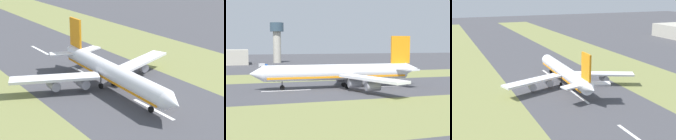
{
  "view_description": "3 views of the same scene",
  "coord_description": "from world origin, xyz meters",
  "views": [
    {
      "loc": [
        68.61,
        102.39,
        46.76
      ],
      "look_at": [
        1.01,
        5.78,
        7.0
      ],
      "focal_mm": 60.0,
      "sensor_mm": 36.0,
      "label": 1
    },
    {
      "loc": [
        -113.36,
        40.33,
        17.09
      ],
      "look_at": [
        1.01,
        5.78,
        7.0
      ],
      "focal_mm": 50.0,
      "sensor_mm": 36.0,
      "label": 2
    },
    {
      "loc": [
        -54.81,
        -128.72,
        45.03
      ],
      "look_at": [
        1.01,
        5.78,
        7.0
      ],
      "focal_mm": 50.0,
      "sensor_mm": 36.0,
      "label": 3
    }
  ],
  "objects": [
    {
      "name": "centreline_dash_near",
      "position": [
        0.0,
        -54.22,
        0.01
      ],
      "size": [
        1.2,
        18.0,
        0.01
      ],
      "primitive_type": "cube",
      "color": "silver",
      "rests_on": "ground"
    },
    {
      "name": "ground_plane",
      "position": [
        0.0,
        0.0,
        0.0
      ],
      "size": [
        800.0,
        800.0,
        0.0
      ],
      "primitive_type": "plane",
      "color": "#424247"
    },
    {
      "name": "grass_median_west",
      "position": [
        -45.0,
        0.0,
        0.0
      ],
      "size": [
        40.0,
        600.0,
        0.01
      ],
      "primitive_type": "cube",
      "color": "olive",
      "rests_on": "ground"
    },
    {
      "name": "airplane_main_jet",
      "position": [
        0.93,
        3.88,
        6.02
      ],
      "size": [
        64.07,
        67.18,
        20.2
      ],
      "color": "white",
      "rests_on": "ground"
    },
    {
      "name": "centreline_dash_far",
      "position": [
        0.0,
        25.78,
        0.01
      ],
      "size": [
        1.2,
        18.0,
        0.01
      ],
      "primitive_type": "cube",
      "color": "silver",
      "rests_on": "ground"
    },
    {
      "name": "grass_median_east",
      "position": [
        45.0,
        0.0,
        0.0
      ],
      "size": [
        40.0,
        600.0,
        0.01
      ],
      "primitive_type": "cube",
      "color": "olive",
      "rests_on": "ground"
    },
    {
      "name": "centreline_dash_mid",
      "position": [
        0.0,
        -14.22,
        0.01
      ],
      "size": [
        1.2,
        18.0,
        0.01
      ],
      "primitive_type": "cube",
      "color": "silver",
      "rests_on": "ground"
    }
  ]
}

